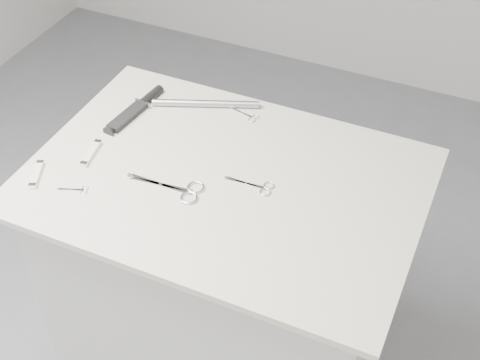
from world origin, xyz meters
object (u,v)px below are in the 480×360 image
at_px(pocket_knife_a, 91,153).
at_px(pocket_knife_b, 37,174).
at_px(sheathed_knife, 138,107).
at_px(embroidery_scissors_b, 248,116).
at_px(embroidery_scissors_a, 258,187).
at_px(tiny_scissors, 77,190).
at_px(metal_rail, 206,103).
at_px(large_shears, 181,190).
at_px(plinth, 227,293).

height_order(pocket_knife_a, pocket_knife_b, same).
height_order(sheathed_knife, pocket_knife_a, sheathed_knife).
bearing_deg(embroidery_scissors_b, embroidery_scissors_a, -47.96).
bearing_deg(tiny_scissors, metal_rail, 52.53).
distance_m(embroidery_scissors_b, tiny_scissors, 0.53).
relative_size(large_shears, pocket_knife_b, 2.01).
bearing_deg(embroidery_scissors_a, pocket_knife_b, -162.03).
distance_m(sheathed_knife, pocket_knife_b, 0.37).
bearing_deg(tiny_scissors, embroidery_scissors_b, 39.23).
relative_size(embroidery_scissors_a, pocket_knife_a, 1.20).
bearing_deg(pocket_knife_a, large_shears, -105.01).
bearing_deg(plinth, pocket_knife_a, -170.58).
height_order(pocket_knife_b, metal_rail, metal_rail).
bearing_deg(plinth, tiny_scissors, -148.92).
height_order(embroidery_scissors_b, metal_rail, metal_rail).
xyz_separation_m(embroidery_scissors_b, tiny_scissors, (-0.27, -0.46, -0.00)).
bearing_deg(pocket_knife_b, large_shears, -98.07).
distance_m(plinth, large_shears, 0.49).
xyz_separation_m(plinth, embroidery_scissors_b, (-0.05, 0.27, 0.47)).
relative_size(plinth, sheathed_knife, 3.91).
xyz_separation_m(sheathed_knife, pocket_knife_a, (-0.01, -0.23, -0.00)).
xyz_separation_m(embroidery_scissors_b, pocket_knife_b, (-0.39, -0.45, 0.00)).
xyz_separation_m(embroidery_scissors_a, metal_rail, (-0.27, 0.25, 0.01)).
height_order(embroidery_scissors_b, sheathed_knife, sheathed_knife).
bearing_deg(large_shears, tiny_scissors, -159.08).
height_order(embroidery_scissors_b, tiny_scissors, same).
bearing_deg(pocket_knife_a, embroidery_scissors_a, -91.68).
bearing_deg(metal_rail, plinth, -54.93).
height_order(large_shears, embroidery_scissors_b, large_shears).
height_order(large_shears, embroidery_scissors_a, large_shears).
bearing_deg(embroidery_scissors_a, plinth, -178.83).
bearing_deg(embroidery_scissors_a, embroidery_scissors_b, 116.69).
xyz_separation_m(large_shears, pocket_knife_b, (-0.36, -0.10, 0.00)).
bearing_deg(tiny_scissors, pocket_knife_a, 88.23).
distance_m(large_shears, pocket_knife_b, 0.38).
relative_size(pocket_knife_a, pocket_knife_b, 1.08).
bearing_deg(embroidery_scissors_a, pocket_knife_a, -173.78).
bearing_deg(pocket_knife_a, plinth, -90.44).
xyz_separation_m(plinth, tiny_scissors, (-0.32, -0.19, 0.47)).
distance_m(sheathed_knife, pocket_knife_a, 0.23).
distance_m(pocket_knife_b, metal_rail, 0.52).
relative_size(large_shears, pocket_knife_a, 1.87).
xyz_separation_m(plinth, embroidery_scissors_a, (0.09, 0.00, 0.47)).
height_order(sheathed_knife, pocket_knife_b, sheathed_knife).
relative_size(plinth, embroidery_scissors_b, 9.46).
bearing_deg(sheathed_knife, plinth, -108.63).
bearing_deg(embroidery_scissors_b, pocket_knife_b, -117.34).
distance_m(embroidery_scissors_b, metal_rail, 0.13).
bearing_deg(sheathed_knife, embroidery_scissors_b, -64.93).
relative_size(embroidery_scissors_b, pocket_knife_b, 0.96).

